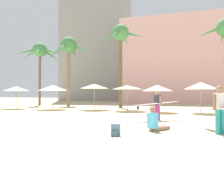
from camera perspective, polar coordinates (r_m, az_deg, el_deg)
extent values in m
plane|color=#C6B28C|center=(6.39, -9.55, -14.02)|extent=(120.00, 120.00, 0.00)
cube|color=beige|center=(37.60, 20.73, 6.58)|extent=(21.99, 11.53, 12.83)
cube|color=gray|center=(49.49, -3.94, 14.91)|extent=(13.35, 10.50, 30.19)
cylinder|color=#896B4C|center=(26.70, -11.45, 3.76)|extent=(0.40, 0.40, 7.38)
sphere|color=#428447|center=(27.27, -11.41, 11.51)|extent=(2.00, 2.00, 2.00)
cone|color=#428447|center=(26.31, -7.92, 10.56)|extent=(2.83, 0.56, 1.66)
cone|color=#428447|center=(28.90, -10.19, 9.77)|extent=(0.84, 2.92, 1.42)
cone|color=#428447|center=(28.14, -14.49, 9.71)|extent=(2.81, 0.75, 1.75)
cone|color=#428447|center=(25.58, -13.14, 10.62)|extent=(0.51, 2.72, 1.90)
cylinder|color=brown|center=(28.05, -18.62, 3.04)|extent=(0.29, 0.29, 6.87)
sphere|color=#428447|center=(28.50, -18.57, 9.95)|extent=(1.78, 1.78, 1.78)
cone|color=#428447|center=(27.76, -15.48, 9.57)|extent=(2.54, 0.72, 1.01)
cone|color=#428447|center=(28.94, -15.67, 8.57)|extent=(1.72, 2.16, 1.53)
cone|color=#428447|center=(29.90, -18.39, 8.23)|extent=(1.54, 2.23, 1.57)
cone|color=#428447|center=(29.48, -20.96, 8.67)|extent=(2.49, 0.67, 1.30)
cone|color=#428447|center=(27.94, -21.75, 9.32)|extent=(1.78, 2.23, 1.20)
cone|color=#428447|center=(26.89, -19.11, 9.42)|extent=(1.38, 2.34, 1.46)
cone|color=#428447|center=(25.59, 27.25, 12.33)|extent=(0.41, 2.23, 1.51)
cone|color=#428447|center=(23.70, 24.42, 13.70)|extent=(2.34, 0.81, 1.27)
cylinder|color=brown|center=(21.80, 2.28, 5.14)|extent=(0.37, 0.37, 7.61)
sphere|color=#428447|center=(22.53, 2.27, 14.79)|extent=(1.68, 1.68, 1.68)
cone|color=#428447|center=(22.34, 5.83, 14.20)|extent=(2.00, 0.59, 0.91)
cone|color=#428447|center=(23.58, 3.54, 12.99)|extent=(0.68, 1.95, 1.20)
cone|color=#428447|center=(22.70, -1.05, 13.58)|extent=(1.93, 0.45, 1.17)
cone|color=#428447|center=(21.28, 0.91, 14.42)|extent=(0.66, 1.92, 1.27)
cylinder|color=gray|center=(17.95, 4.08, -2.25)|extent=(0.06, 0.06, 2.15)
cone|color=beige|center=(17.95, 4.07, 0.62)|extent=(2.54, 2.54, 0.35)
cylinder|color=gray|center=(20.21, -15.41, -2.00)|extent=(0.06, 0.06, 2.20)
cone|color=beige|center=(20.21, -15.40, 0.43)|extent=(2.65, 2.65, 0.49)
cylinder|color=gray|center=(16.99, 11.91, -2.35)|extent=(0.06, 0.06, 2.11)
cone|color=beige|center=(16.99, 11.90, 0.39)|extent=(2.35, 2.35, 0.48)
cylinder|color=gray|center=(22.35, -24.06, -1.97)|extent=(0.06, 0.06, 2.11)
cone|color=beige|center=(22.35, -24.04, 0.20)|extent=(2.35, 2.35, 0.42)
cylinder|color=gray|center=(19.26, -4.70, -1.94)|extent=(0.06, 0.06, 2.30)
cone|color=beige|center=(19.27, -4.69, 0.87)|extent=(2.56, 2.56, 0.41)
cylinder|color=gray|center=(17.03, 22.48, -2.00)|extent=(0.06, 0.06, 2.28)
cone|color=beige|center=(17.04, 22.46, 0.96)|extent=(2.38, 2.38, 0.52)
cube|color=white|center=(6.86, 8.85, -13.06)|extent=(2.13, 1.60, 0.01)
cube|color=#456574|center=(7.31, 0.99, -10.71)|extent=(0.32, 0.21, 0.42)
cube|color=#37515D|center=(7.21, 0.83, -11.53)|extent=(0.21, 0.08, 0.18)
cylinder|color=#B7337F|center=(12.19, 11.74, -5.92)|extent=(0.22, 0.22, 0.81)
cylinder|color=#B7337F|center=(12.02, 12.25, -5.99)|extent=(0.22, 0.22, 0.81)
cube|color=#333842|center=(12.07, 11.98, -2.76)|extent=(0.41, 0.45, 0.55)
sphere|color=tan|center=(12.06, 11.97, -0.80)|extent=(0.33, 0.33, 0.24)
cylinder|color=tan|center=(12.28, 11.36, -2.90)|extent=(0.14, 0.14, 0.52)
cylinder|color=tan|center=(11.86, 12.62, -2.96)|extent=(0.14, 0.14, 0.52)
ellipsoid|color=#B2B2B7|center=(11.78, 11.89, -3.67)|extent=(2.50, 2.17, 0.25)
ellipsoid|color=#A13021|center=(11.78, 11.89, -3.67)|extent=(2.52, 2.20, 0.22)
cube|color=black|center=(11.12, 6.90, -4.84)|extent=(0.10, 0.08, 0.19)
cylinder|color=teal|center=(8.49, 26.23, -7.71)|extent=(0.22, 0.22, 0.88)
cylinder|color=teal|center=(8.62, 27.24, -7.59)|extent=(0.22, 0.22, 0.88)
cube|color=white|center=(8.50, 26.70, -2.76)|extent=(0.46, 0.39, 0.58)
sphere|color=#936B51|center=(8.50, 26.67, 0.14)|extent=(0.33, 0.33, 0.24)
cylinder|color=#936B51|center=(8.34, 25.42, -3.05)|extent=(0.14, 0.14, 0.55)
ellipsoid|color=white|center=(8.81, 26.34, -4.44)|extent=(1.46, 2.83, 0.34)
ellipsoid|color=#A72B75|center=(8.81, 26.34, -4.44)|extent=(1.49, 2.85, 0.31)
cylinder|color=#936B51|center=(8.80, 12.08, -9.90)|extent=(0.63, 0.74, 0.16)
cylinder|color=#936B51|center=(8.67, 13.08, -10.03)|extent=(0.63, 0.74, 0.16)
cube|color=#4CB2DB|center=(8.39, 10.69, -8.09)|extent=(0.45, 0.42, 0.57)
sphere|color=#936B51|center=(8.35, 10.68, -5.19)|extent=(0.34, 0.34, 0.24)
cylinder|color=#936B51|center=(10.58, 27.16, -2.46)|extent=(0.14, 0.14, 0.53)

